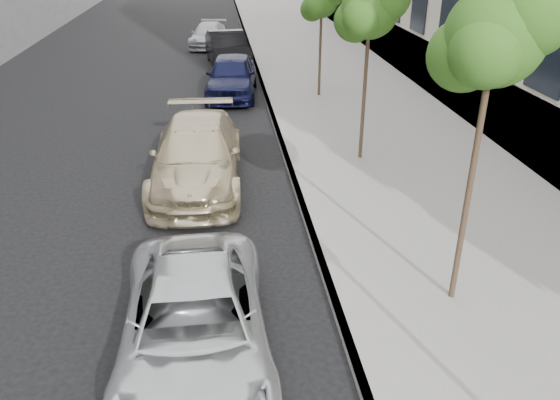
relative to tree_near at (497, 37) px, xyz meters
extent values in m
plane|color=black|center=(-3.23, -1.50, -4.51)|extent=(160.00, 160.00, 0.00)
cube|color=gray|center=(1.07, 22.50, -4.44)|extent=(6.40, 72.00, 0.14)
cube|color=#9E9B93|center=(-2.05, 22.50, -4.44)|extent=(0.15, 72.00, 0.14)
cylinder|color=#38281C|center=(-0.03, 0.00, -1.83)|extent=(0.10, 0.10, 5.07)
sphere|color=#316219|center=(-0.03, 0.00, 0.00)|extent=(1.42, 1.42, 1.42)
sphere|color=#316219|center=(0.32, -0.20, 0.30)|extent=(1.14, 1.14, 1.14)
sphere|color=#316219|center=(-0.33, 0.25, -0.30)|extent=(1.07, 1.07, 1.07)
cylinder|color=#38281C|center=(-0.03, 6.50, -2.05)|extent=(0.10, 0.10, 4.63)
sphere|color=#316219|center=(-0.03, 6.50, -0.44)|extent=(1.45, 1.45, 1.45)
sphere|color=#316219|center=(-0.33, 6.75, -0.74)|extent=(1.09, 1.09, 1.09)
cylinder|color=#38281C|center=(-0.03, 13.00, -2.31)|extent=(0.10, 0.10, 4.12)
sphere|color=#316219|center=(-0.03, 13.00, -0.95)|extent=(1.16, 1.16, 1.16)
sphere|color=#316219|center=(-0.33, 13.25, -1.25)|extent=(0.87, 0.87, 0.87)
imported|color=silver|center=(-4.38, -0.91, -3.86)|extent=(2.24, 4.72, 1.30)
imported|color=#C6B48D|center=(-4.49, 5.56, -3.73)|extent=(2.39, 5.44, 1.55)
imported|color=black|center=(-3.33, 13.77, -3.73)|extent=(2.31, 4.75, 1.56)
imported|color=black|center=(-3.33, 19.05, -3.73)|extent=(2.22, 4.93, 1.57)
imported|color=#A9ACB1|center=(-4.26, 24.15, -3.90)|extent=(2.37, 4.45, 1.23)
camera|label=1|loc=(-3.86, -7.35, 1.31)|focal=35.00mm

